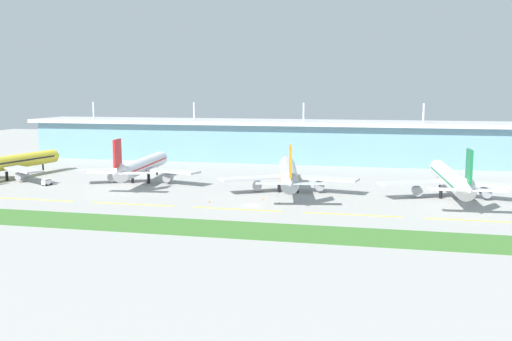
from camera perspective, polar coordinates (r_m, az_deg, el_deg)
name	(u,v)px	position (r m, az deg, el deg)	size (l,w,h in m)	color
ground_plane	(252,205)	(178.01, -0.35, -3.47)	(600.00, 600.00, 0.00)	#9E9E99
terminal_building	(305,141)	(286.88, 4.89, 2.94)	(288.00, 34.00, 29.39)	#6693A8
airliner_nearest	(3,164)	(249.11, -23.86, 0.63)	(48.30, 66.07, 18.90)	yellow
airliner_near_middle	(141,166)	(224.75, -11.31, 0.43)	(48.53, 59.84, 18.90)	white
airliner_center	(288,173)	(201.12, 3.22, -0.29)	(47.89, 64.71, 18.90)	#ADB2BC
airliner_far_middle	(451,179)	(199.53, 18.78, -0.77)	(48.68, 64.29, 18.90)	silver
taxiway_stripe_west	(36,200)	(200.33, -21.04, -2.71)	(28.00, 0.70, 0.04)	yellow
taxiway_stripe_mid_west	(132,204)	(183.60, -12.20, -3.29)	(28.00, 0.70, 0.04)	yellow
taxiway_stripe_centre	(237,209)	(172.05, -1.87, -3.86)	(28.00, 0.70, 0.04)	yellow
taxiway_stripe_mid_east	(352,215)	(166.75, 9.53, -4.35)	(28.00, 0.70, 0.04)	yellow
taxiway_stripe_east	(478,221)	(168.28, 21.20, -4.67)	(28.00, 0.70, 0.04)	yellow
grass_verge	(224,229)	(148.03, -3.22, -5.81)	(300.00, 18.00, 0.10)	#3D702D
baggage_cart	(47,182)	(228.48, -20.07, -1.09)	(2.56, 3.87, 2.48)	silver
safety_cone_left_wingtip	(209,202)	(182.44, -4.67, -3.10)	(0.56, 0.56, 0.70)	orange
safety_cone_nose_front	(263,199)	(185.78, 0.68, -2.87)	(0.56, 0.56, 0.70)	orange
safety_cone_right_wingtip	(279,203)	(180.17, 2.33, -3.22)	(0.56, 0.56, 0.70)	orange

